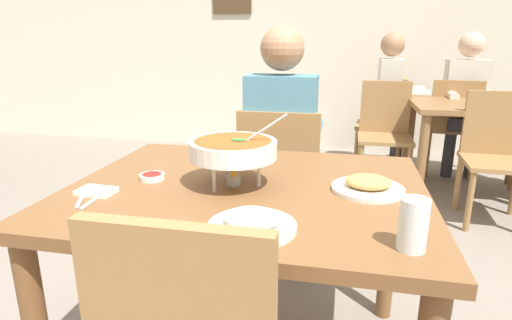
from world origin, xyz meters
The scene contains 19 objects.
cafe_rear_partition centered at (0.00, 3.52, 1.50)m, with size 10.00×0.10×3.00m, color beige.
dining_table_main centered at (0.00, 0.00, 0.65)m, with size 1.22×0.99×0.75m.
chair_diner_main centered at (0.00, 0.78, 0.51)m, with size 0.44×0.44×0.90m.
diner_main centered at (0.00, 0.81, 0.75)m, with size 0.40×0.45×1.31m.
curry_bowl centered at (-0.05, -0.01, 0.88)m, with size 0.33×0.30×0.26m.
rice_plate centered at (0.09, -0.33, 0.77)m, with size 0.24×0.24×0.06m.
appetizer_plate centered at (0.41, 0.03, 0.77)m, with size 0.24×0.24×0.06m.
sauce_dish centered at (-0.35, -0.01, 0.76)m, with size 0.09×0.09×0.02m.
napkin_folded centered at (-0.47, -0.18, 0.76)m, with size 0.12×0.08×0.02m, color white.
fork_utensil centered at (-0.49, -0.23, 0.76)m, with size 0.01×0.17×0.01m, color silver.
spoon_utensil centered at (-0.44, -0.23, 0.76)m, with size 0.01×0.17×0.01m, color silver.
drink_glass centered at (0.49, -0.36, 0.81)m, with size 0.07×0.07×0.13m.
dining_table_far centered at (1.36, 2.24, 0.62)m, with size 1.00×0.80×0.75m.
chair_bg_left centered at (0.75, 2.81, 0.51)m, with size 0.48×0.48×0.90m.
chair_bg_middle centered at (1.30, 2.74, 0.51)m, with size 0.48×0.48×0.90m.
chair_bg_corner centered at (0.67, 2.35, 0.51)m, with size 0.44×0.44×0.90m.
chair_bg_window centered at (1.37, 1.75, 0.51)m, with size 0.46×0.46×0.90m.
patron_bg_left centered at (0.76, 2.82, 0.75)m, with size 0.45×0.40×1.31m.
patron_bg_middle centered at (1.39, 2.77, 0.75)m, with size 0.40×0.45×1.31m.
Camera 1 is at (0.31, -1.33, 1.24)m, focal length 29.18 mm.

